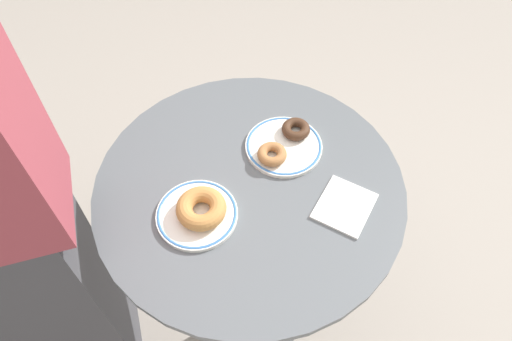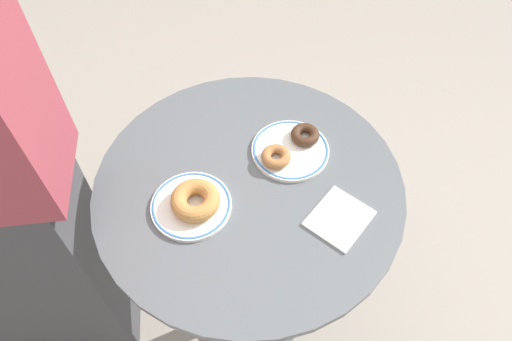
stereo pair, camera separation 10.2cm
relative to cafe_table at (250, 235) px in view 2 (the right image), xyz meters
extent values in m
cube|color=#9E9389|center=(0.00, 0.00, -0.52)|extent=(7.00, 7.00, 0.02)
cylinder|color=#565B60|center=(0.00, 0.00, 0.23)|extent=(0.70, 0.70, 0.02)
cylinder|color=#565B60|center=(0.00, 0.00, -0.13)|extent=(0.06, 0.06, 0.71)
cylinder|color=#565B60|center=(0.00, 0.00, -0.50)|extent=(0.37, 0.37, 0.03)
cylinder|color=white|center=(-0.13, 0.04, 0.24)|extent=(0.17, 0.17, 0.01)
torus|color=#3D75BC|center=(-0.13, 0.04, 0.25)|extent=(0.17, 0.17, 0.01)
cylinder|color=white|center=(0.13, 0.00, 0.24)|extent=(0.18, 0.18, 0.01)
torus|color=#3D75BC|center=(0.13, 0.00, 0.25)|extent=(0.18, 0.18, 0.01)
torus|color=#BC7F42|center=(-0.13, 0.03, 0.27)|extent=(0.15, 0.15, 0.04)
torus|color=#422819|center=(0.18, 0.00, 0.26)|extent=(0.08, 0.08, 0.02)
torus|color=#A36B3D|center=(0.08, 0.00, 0.26)|extent=(0.08, 0.08, 0.02)
cube|color=white|center=(0.08, -0.20, 0.24)|extent=(0.14, 0.13, 0.01)
cube|color=#3D3D42|center=(-0.46, 0.33, -0.09)|extent=(0.42, 0.39, 0.85)
camera|label=1|loc=(-0.47, -0.38, 1.10)|focal=32.92mm
camera|label=2|loc=(-0.40, -0.45, 1.10)|focal=32.92mm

